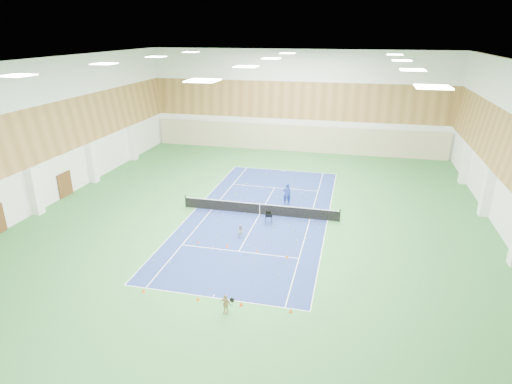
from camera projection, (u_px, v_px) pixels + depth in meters
ground at (260, 214)px, 34.83m from camera, size 40.00×40.00×0.00m
room_shell at (260, 143)px, 32.69m from camera, size 36.00×40.00×12.00m
wood_cladding at (260, 117)px, 31.97m from camera, size 36.00×40.00×8.00m
ceiling_light_grid at (260, 62)px, 30.57m from camera, size 21.40×25.40×0.06m
court_surface at (260, 214)px, 34.83m from camera, size 10.97×23.77×0.01m
tennis_balls_scatter at (260, 214)px, 34.82m from camera, size 10.57×22.77×0.07m
tennis_net at (260, 208)px, 34.64m from camera, size 12.80×0.10×1.10m
back_curtain at (296, 139)px, 52.21m from camera, size 35.40×0.16×3.20m
door_left_b at (65, 184)px, 38.29m from camera, size 0.08×1.80×2.20m
coach at (287, 194)px, 36.48m from camera, size 0.83×0.69×1.95m
child_court at (241, 231)px, 30.75m from camera, size 0.59×0.52×1.03m
child_apron at (225, 304)px, 22.55m from camera, size 0.71×0.42×1.13m
ball_cart at (269, 218)px, 33.02m from camera, size 0.68×0.68×0.94m
cone_svc_a at (198, 242)px, 30.16m from camera, size 0.17×0.17×0.19m
cone_svc_b at (227, 245)px, 29.61m from camera, size 0.21×0.21×0.23m
cone_svc_c at (257, 250)px, 28.96m from camera, size 0.18×0.18×0.20m
cone_svc_d at (287, 256)px, 28.16m from camera, size 0.22×0.22×0.24m
cone_base_a at (143, 290)px, 24.51m from camera, size 0.22×0.22×0.24m
cone_base_b at (198, 298)px, 23.79m from camera, size 0.21×0.21×0.23m
cone_base_c at (241, 304)px, 23.32m from camera, size 0.21×0.21×0.23m
cone_base_d at (291, 311)px, 22.77m from camera, size 0.20×0.20×0.22m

